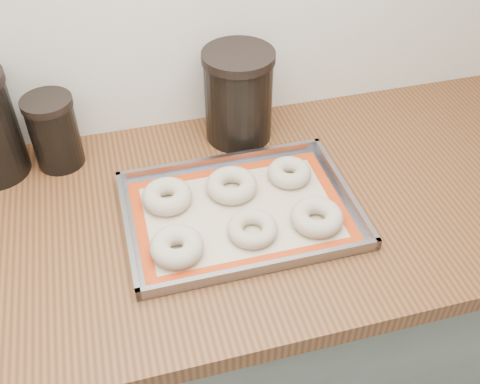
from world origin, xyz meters
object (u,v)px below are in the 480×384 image
object	(u,v)px
bagel_back_right	(289,173)
bagel_front_right	(317,217)
bagel_front_mid	(253,229)
baking_tray	(240,211)
bagel_back_left	(167,196)
canister_right	(238,96)
bagel_front_left	(177,247)
bagel_back_mid	(232,185)
canister_mid	(54,132)

from	to	relation	value
bagel_back_right	bagel_front_right	bearing A→B (deg)	-86.81
bagel_front_mid	baking_tray	bearing A→B (deg)	96.23
bagel_back_left	bagel_front_mid	bearing A→B (deg)	-42.30
canister_right	bagel_front_left	bearing A→B (deg)	-121.67
bagel_front_right	bagel_back_mid	size ratio (longest dim) A/B	0.97
bagel_front_right	bagel_back_right	distance (m)	0.14
bagel_front_right	bagel_back_mid	bearing A→B (deg)	135.56
bagel_back_mid	canister_right	xyz separation A→B (m)	(0.07, 0.20, 0.09)
baking_tray	canister_mid	world-z (taller)	canister_mid
bagel_front_right	bagel_back_right	bearing A→B (deg)	93.19
baking_tray	bagel_front_right	bearing A→B (deg)	-27.13
bagel_front_mid	bagel_back_left	bearing A→B (deg)	137.70
bagel_front_left	bagel_back_right	size ratio (longest dim) A/B	1.09
bagel_back_left	bagel_back_right	xyz separation A→B (m)	(0.27, 0.01, -0.00)
bagel_back_right	canister_right	size ratio (longest dim) A/B	0.43
baking_tray	bagel_front_mid	xyz separation A→B (m)	(0.01, -0.07, 0.01)
canister_mid	canister_right	bearing A→B (deg)	-0.63
bagel_front_right	bagel_back_right	world-z (taller)	bagel_front_right
canister_mid	bagel_back_right	bearing A→B (deg)	-22.24
bagel_back_left	bagel_back_mid	xyz separation A→B (m)	(0.14, -0.00, -0.00)
bagel_front_right	canister_right	world-z (taller)	canister_right
baking_tray	bagel_front_mid	bearing A→B (deg)	-83.77
canister_mid	bagel_back_mid	bearing A→B (deg)	-30.49
baking_tray	canister_right	size ratio (longest dim) A/B	2.13
bagel_back_mid	canister_mid	bearing A→B (deg)	149.51
canister_mid	bagel_back_left	bearing A→B (deg)	-44.32
bagel_front_left	bagel_back_left	bearing A→B (deg)	87.74
bagel_front_mid	canister_right	size ratio (longest dim) A/B	0.45
bagel_back_left	canister_mid	world-z (taller)	canister_mid
baking_tray	canister_mid	bearing A→B (deg)	142.15
baking_tray	bagel_front_mid	distance (m)	0.07
baking_tray	bagel_front_mid	world-z (taller)	bagel_front_mid
bagel_front_mid	bagel_back_left	size ratio (longest dim) A/B	0.95
bagel_front_mid	bagel_back_left	world-z (taller)	bagel_back_left
bagel_front_right	canister_mid	xyz separation A→B (m)	(-0.48, 0.34, 0.06)
bagel_front_left	canister_right	size ratio (longest dim) A/B	0.47
bagel_back_right	canister_mid	distance (m)	0.51
bagel_front_left	canister_mid	bearing A→B (deg)	120.25
bagel_back_left	bagel_front_left	bearing A→B (deg)	-92.26
canister_right	bagel_back_right	bearing A→B (deg)	-71.73
bagel_front_left	bagel_front_right	world-z (taller)	bagel_front_left
bagel_front_right	bagel_back_mid	distance (m)	0.19
bagel_front_right	bagel_front_left	bearing A→B (deg)	-178.54
bagel_back_left	canister_mid	distance (m)	0.29
bagel_back_mid	bagel_back_right	size ratio (longest dim) A/B	1.15
canister_mid	bagel_front_mid	bearing A→B (deg)	-43.51
bagel_front_mid	canister_mid	bearing A→B (deg)	136.49
baking_tray	bagel_back_right	xyz separation A→B (m)	(0.13, 0.07, 0.01)
bagel_front_right	canister_mid	size ratio (longest dim) A/B	0.63
bagel_front_mid	bagel_back_left	distance (m)	0.19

